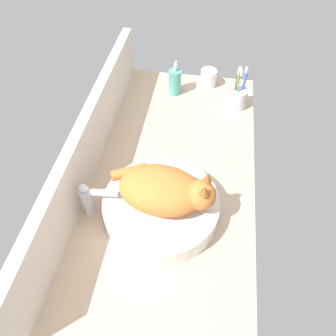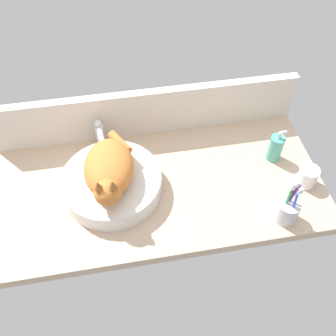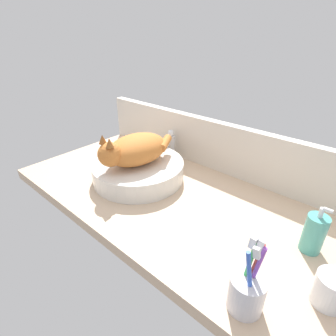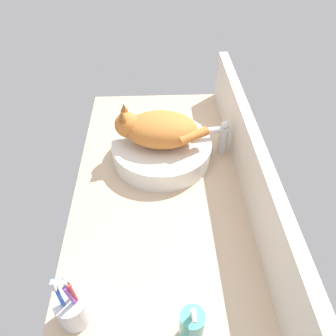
% 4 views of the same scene
% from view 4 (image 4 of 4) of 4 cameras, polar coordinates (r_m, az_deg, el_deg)
% --- Properties ---
extents(ground_plane, '(1.21, 0.59, 0.04)m').
position_cam_4_polar(ground_plane, '(1.11, -0.80, -4.67)').
color(ground_plane, tan).
extents(backsplash_panel, '(1.21, 0.04, 0.21)m').
position_cam_4_polar(backsplash_panel, '(1.06, 14.32, 0.38)').
color(backsplash_panel, silver).
rests_on(backsplash_panel, ground_plane).
extents(sink_basin, '(0.36, 0.36, 0.07)m').
position_cam_4_polar(sink_basin, '(1.19, -0.99, 3.20)').
color(sink_basin, silver).
rests_on(sink_basin, ground_plane).
extents(cat, '(0.19, 0.32, 0.14)m').
position_cam_4_polar(cat, '(1.13, -1.74, 6.84)').
color(cat, '#CC7533').
rests_on(cat, sink_basin).
extents(faucet, '(0.04, 0.12, 0.14)m').
position_cam_4_polar(faucet, '(1.21, 9.12, 5.51)').
color(faucet, silver).
rests_on(faucet, ground_plane).
extents(soap_dispenser, '(0.06, 0.06, 0.14)m').
position_cam_4_polar(soap_dispenser, '(0.80, 4.11, -25.86)').
color(soap_dispenser, teal).
rests_on(soap_dispenser, ground_plane).
extents(toothbrush_cup, '(0.08, 0.08, 0.19)m').
position_cam_4_polar(toothbrush_cup, '(0.85, -16.26, -22.42)').
color(toothbrush_cup, silver).
rests_on(toothbrush_cup, ground_plane).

